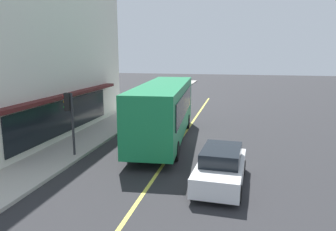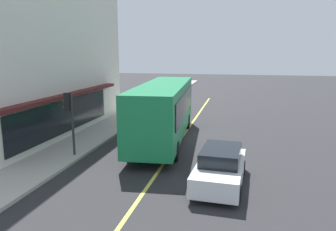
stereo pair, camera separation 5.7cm
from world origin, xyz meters
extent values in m
plane|color=#28282B|center=(0.00, 0.00, 0.00)|extent=(120.00, 120.00, 0.00)
cube|color=#B2ADA3|center=(0.00, 5.59, 0.07)|extent=(80.00, 2.67, 0.15)
cube|color=#D8D14C|center=(0.00, 0.00, 0.00)|extent=(36.00, 0.16, 0.01)
cube|color=#4C1919|center=(-2.27, 6.68, 2.80)|extent=(12.98, 0.70, 0.20)
cube|color=black|center=(-2.27, 6.90, 1.50)|extent=(11.12, 0.08, 2.00)
cube|color=#197F47|center=(-1.35, 0.93, 2.00)|extent=(11.16, 3.33, 3.00)
cube|color=black|center=(4.08, 1.35, 2.36)|extent=(0.28, 2.10, 1.80)
cube|color=black|center=(-1.75, 2.18, 2.36)|extent=(8.78, 0.73, 1.32)
cube|color=black|center=(-1.55, -0.36, 2.36)|extent=(8.78, 0.73, 1.32)
cube|color=#0CF259|center=(4.15, 1.35, 3.25)|extent=(0.22, 1.90, 0.36)
cube|color=#2D2D33|center=(4.18, 1.36, 0.75)|extent=(0.34, 2.41, 0.40)
cylinder|color=black|center=(2.07, 2.33, 0.50)|extent=(1.02, 0.38, 1.00)
cylinder|color=black|center=(2.24, 0.08, 0.50)|extent=(1.02, 0.38, 1.00)
cylinder|color=black|center=(-4.95, 1.79, 0.50)|extent=(1.02, 0.38, 1.00)
cylinder|color=black|center=(-4.78, -0.46, 0.50)|extent=(1.02, 0.38, 1.00)
cylinder|color=#2D2D33|center=(-5.42, 4.73, 1.75)|extent=(0.12, 0.12, 3.20)
cube|color=black|center=(-5.42, 4.93, 2.90)|extent=(0.30, 0.30, 0.90)
sphere|color=red|center=(-5.42, 5.10, 3.17)|extent=(0.18, 0.18, 0.18)
sphere|color=orange|center=(-5.42, 5.10, 2.90)|extent=(0.18, 0.18, 0.18)
sphere|color=green|center=(-5.42, 5.10, 2.63)|extent=(0.18, 0.18, 0.18)
cube|color=white|center=(-7.37, -2.84, 0.60)|extent=(4.40, 2.05, 0.75)
cube|color=black|center=(-7.22, -2.85, 1.25)|extent=(2.49, 1.65, 0.55)
cylinder|color=black|center=(-8.83, -3.57, 0.32)|extent=(0.65, 0.26, 0.64)
cylinder|color=black|center=(-8.74, -1.94, 0.32)|extent=(0.65, 0.26, 0.64)
cylinder|color=black|center=(-6.00, -3.74, 0.32)|extent=(0.65, 0.26, 0.64)
cylinder|color=black|center=(-5.90, -2.10, 0.32)|extent=(0.65, 0.26, 0.64)
cylinder|color=black|center=(6.35, 5.15, 0.59)|extent=(0.18, 0.18, 0.88)
cylinder|color=#26723F|center=(6.35, 5.15, 1.38)|extent=(0.34, 0.34, 0.70)
sphere|color=tan|center=(6.35, 5.15, 1.86)|extent=(0.25, 0.25, 0.25)
camera|label=1|loc=(-20.11, -3.44, 5.36)|focal=34.81mm
camera|label=2|loc=(-20.10, -3.50, 5.36)|focal=34.81mm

